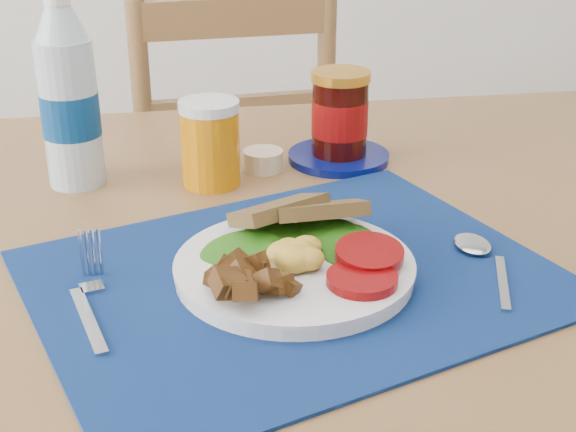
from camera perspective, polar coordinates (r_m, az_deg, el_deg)
The scene contains 10 objects.
table at distance 1.01m, azimuth -0.74°, elevation -4.15°, with size 1.40×0.90×0.75m.
chair_far at distance 1.69m, azimuth -4.22°, elevation 4.19°, with size 0.44×0.43×1.11m.
placemat at distance 0.83m, azimuth 0.45°, elevation -4.40°, with size 0.52×0.40×0.00m, color black.
breakfast_plate at distance 0.82m, azimuth 0.17°, elevation -3.38°, with size 0.24×0.24×0.06m.
fork at distance 0.81m, azimuth -13.87°, elevation -5.75°, with size 0.04×0.18×0.00m.
spoon at distance 0.89m, azimuth 13.60°, elevation -2.87°, with size 0.05×0.16×0.00m.
water_bottle at distance 1.07m, azimuth -15.30°, elevation 7.89°, with size 0.07×0.07×0.26m.
juice_glass at distance 1.05m, azimuth -5.54°, elevation 5.01°, with size 0.08×0.08×0.11m, color #CF7505.
ramekin at distance 1.11m, azimuth -1.78°, elevation 3.99°, with size 0.06×0.06×0.03m, color beige.
jam_on_saucer at distance 1.13m, azimuth 3.69°, elevation 6.69°, with size 0.14×0.14×0.13m.
Camera 1 is at (-0.13, -0.68, 1.16)m, focal length 50.00 mm.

